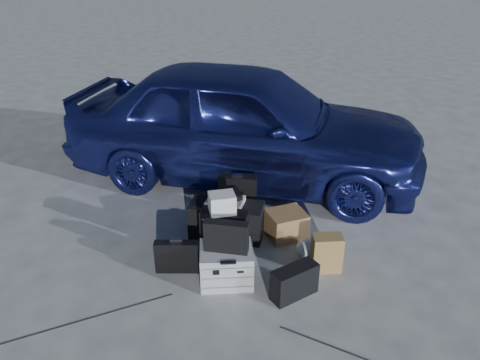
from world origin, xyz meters
name	(u,v)px	position (x,y,z in m)	size (l,w,h in m)	color
ground	(241,274)	(0.00, 0.00, 0.00)	(60.00, 60.00, 0.00)	beige
car	(245,123)	(0.30, 2.10, 0.78)	(1.84, 4.58, 1.56)	#2A3494
pelican_case	(226,265)	(-0.14, -0.08, 0.18)	(0.49, 0.40, 0.35)	#AFB2B5
laptop_bag	(226,237)	(-0.14, -0.10, 0.50)	(0.40, 0.10, 0.30)	black
briefcase	(177,257)	(-0.60, 0.12, 0.17)	(0.43, 0.10, 0.33)	black
suitcase_left	(238,198)	(0.08, 1.01, 0.28)	(0.43, 0.16, 0.56)	black
suitcase_right	(225,236)	(-0.13, 0.25, 0.28)	(0.47, 0.17, 0.56)	black
white_carton	(222,203)	(-0.15, 0.25, 0.66)	(0.24, 0.19, 0.19)	silver
duffel_bag	(227,220)	(-0.07, 0.68, 0.20)	(0.78, 0.33, 0.39)	black
flat_box_white	(225,202)	(-0.08, 0.68, 0.42)	(0.38, 0.28, 0.07)	silver
flat_box_black	(227,196)	(-0.07, 0.69, 0.49)	(0.29, 0.21, 0.06)	black
kraft_bag	(327,253)	(0.84, -0.02, 0.19)	(0.29, 0.17, 0.38)	olive
cardboard_box	(286,224)	(0.57, 0.59, 0.15)	(0.39, 0.34, 0.29)	#9B7443
plastic_bag	(310,248)	(0.74, 0.22, 0.08)	(0.30, 0.25, 0.17)	silver
messenger_bag	(294,282)	(0.44, -0.37, 0.15)	(0.44, 0.16, 0.31)	black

